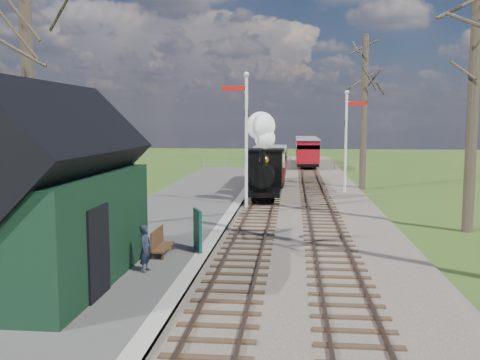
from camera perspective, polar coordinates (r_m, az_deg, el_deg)
The scene contains 18 objects.
distant_hills at distance 75.17m, azimuth 5.56°, elevation -9.34°, with size 114.40×48.00×22.02m.
ballast_bed at distance 30.28m, azimuth 5.45°, elevation -1.29°, with size 8.00×60.00×0.10m, color brown.
track_near at distance 30.31m, azimuth 2.99°, elevation -1.17°, with size 1.60×60.00×0.15m.
track_far at distance 30.30m, azimuth 7.91°, elevation -1.22°, with size 1.60×60.00×0.15m.
platform at distance 22.90m, azimuth -6.78°, elevation -3.64°, with size 5.00×44.00×0.20m, color #474442.
coping_strip at distance 22.52m, azimuth -1.05°, elevation -3.75°, with size 0.40×44.00×0.21m, color #B2AD9E.
station_shed at distance 13.42m, azimuth -19.54°, elevation -1.65°, with size 3.25×6.30×4.78m.
semaphore_near at distance 24.12m, azimuth 0.52°, elevation 5.32°, with size 1.22×0.24×6.22m.
semaphore_far at distance 30.17m, azimuth 11.38°, elevation 4.88°, with size 1.22×0.24×5.72m.
bare_trees at distance 18.15m, azimuth 5.53°, elevation 9.97°, with size 15.51×22.39×12.00m.
fence_line at distance 44.17m, azimuth 4.25°, elevation 1.76°, with size 12.60×0.08×1.00m.
locomotive at distance 26.35m, azimuth 2.59°, elevation 1.82°, with size 1.71×3.99×4.27m.
coach at distance 32.42m, azimuth 3.20°, elevation 1.73°, with size 1.99×6.83×2.10m.
red_carriage_a at distance 45.21m, azimuth 7.21°, elevation 2.95°, with size 1.94×4.81×2.04m.
red_carriage_b at distance 50.70m, azimuth 7.06°, elevation 3.31°, with size 1.94×4.81×2.04m.
sign_board at distance 15.95m, azimuth -4.51°, elevation -5.36°, with size 0.40×0.82×1.24m.
bench at distance 15.68m, azimuth -8.57°, elevation -6.62°, with size 0.39×1.32×0.75m.
person at distance 13.98m, azimuth -10.05°, elevation -7.19°, with size 0.44×0.29×1.20m, color #1B2232.
Camera 1 is at (1.41, -8.02, 4.04)m, focal length 40.00 mm.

